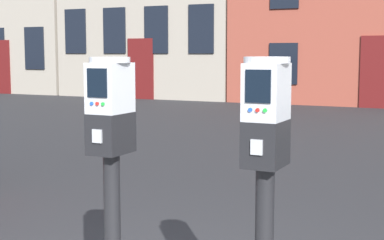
{
  "coord_description": "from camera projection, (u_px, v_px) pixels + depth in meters",
  "views": [
    {
      "loc": [
        1.62,
        -2.79,
        1.61
      ],
      "look_at": [
        0.34,
        -0.11,
        1.27
      ],
      "focal_mm": 54.53,
      "sensor_mm": 36.0,
      "label": 1
    }
  ],
  "objects": [
    {
      "name": "parking_meter_twin_adjacent",
      "position": [
        266.0,
        153.0,
        2.74
      ],
      "size": [
        0.22,
        0.25,
        1.45
      ],
      "rotation": [
        0.0,
        0.0,
        -1.58
      ],
      "color": "black",
      "rests_on": "sidewalk_slab"
    },
    {
      "name": "parking_meter_near_kerb",
      "position": [
        111.0,
        142.0,
        3.11
      ],
      "size": [
        0.22,
        0.25,
        1.45
      ],
      "rotation": [
        0.0,
        0.0,
        -1.58
      ],
      "color": "black",
      "rests_on": "sidewalk_slab"
    }
  ]
}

